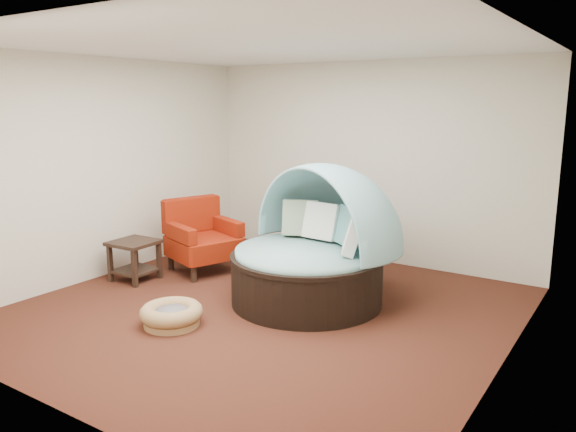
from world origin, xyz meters
The scene contains 10 objects.
floor centered at (0.00, 0.00, 0.00)m, with size 5.00×5.00×0.00m, color #441F13.
wall_back centered at (0.00, 2.50, 1.40)m, with size 5.00×5.00×0.00m, color beige.
wall_front centered at (0.00, -2.50, 1.40)m, with size 5.00×5.00×0.00m, color beige.
wall_left centered at (-2.50, 0.00, 1.40)m, with size 5.00×5.00×0.00m, color beige.
wall_right centered at (2.50, 0.00, 1.40)m, with size 5.00×5.00×0.00m, color beige.
ceiling centered at (0.00, 0.00, 2.80)m, with size 5.00×5.00×0.00m, color white.
canopy_daybed centered at (0.30, 0.56, 0.73)m, with size 2.23×2.20×1.58m.
pet_basket centered at (-0.53, -0.87, 0.12)m, with size 0.74×0.74×0.22m.
red_armchair centered at (-1.57, 0.75, 0.45)m, with size 1.06×1.06×0.97m.
side_table centered at (-2.00, -0.04, 0.33)m, with size 0.56×0.56×0.51m.
Camera 1 is at (3.43, -4.73, 2.24)m, focal length 35.00 mm.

